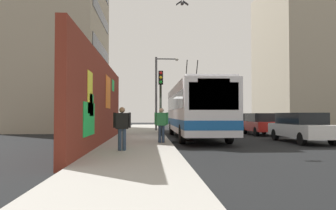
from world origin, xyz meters
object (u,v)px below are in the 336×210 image
(pedestrian_at_curb, at_px, (161,122))
(pedestrian_near_wall, at_px, (122,125))
(parked_car_red, at_px, (260,124))
(street_lamp, at_px, (159,88))
(parked_car_white, at_px, (301,127))
(traffic_light, at_px, (161,92))
(parked_car_champagne, at_px, (224,121))
(parked_car_black, at_px, (240,122))
(city_bus, at_px, (195,109))

(pedestrian_at_curb, distance_m, pedestrian_near_wall, 3.70)
(parked_car_red, distance_m, street_lamp, 8.84)
(parked_car_red, distance_m, pedestrian_at_curb, 10.66)
(parked_car_white, bearing_deg, street_lamp, 34.45)
(street_lamp, bearing_deg, traffic_light, 178.92)
(pedestrian_at_curb, height_order, street_lamp, street_lamp)
(parked_car_champagne, height_order, street_lamp, street_lamp)
(parked_car_champagne, bearing_deg, parked_car_red, 180.00)
(parked_car_black, xyz_separation_m, parked_car_champagne, (6.23, 0.00, 0.00))
(city_bus, bearing_deg, street_lamp, 15.55)
(city_bus, relative_size, pedestrian_at_curb, 7.18)
(parked_car_red, distance_m, pedestrian_near_wall, 14.21)
(city_bus, bearing_deg, parked_car_white, -122.31)
(parked_car_white, xyz_separation_m, parked_car_black, (11.56, -0.00, -0.00))
(parked_car_white, relative_size, parked_car_black, 1.06)
(parked_car_red, xyz_separation_m, parked_car_champagne, (11.48, -0.00, 0.00))
(parked_car_red, distance_m, parked_car_champagne, 11.48)
(pedestrian_near_wall, xyz_separation_m, traffic_light, (7.71, -1.73, 1.78))
(city_bus, height_order, parked_car_champagne, city_bus)
(parked_car_red, height_order, parked_car_champagne, same)
(city_bus, height_order, pedestrian_at_curb, city_bus)
(parked_car_red, height_order, pedestrian_at_curb, pedestrian_at_curb)
(parked_car_red, distance_m, parked_car_black, 5.25)
(parked_car_champagne, bearing_deg, parked_car_black, 180.00)
(parked_car_champagne, xyz_separation_m, traffic_light, (-14.69, 7.35, 2.04))
(parked_car_black, distance_m, parked_car_champagne, 6.23)
(parked_car_black, xyz_separation_m, pedestrian_near_wall, (-16.18, 9.08, 0.26))
(city_bus, height_order, parked_car_red, city_bus)
(city_bus, bearing_deg, parked_car_black, -32.16)
(parked_car_white, xyz_separation_m, street_lamp, (10.51, 7.21, 2.92))
(parked_car_white, height_order, traffic_light, traffic_light)
(parked_car_white, bearing_deg, traffic_light, 67.19)
(parked_car_red, bearing_deg, street_lamp, 59.77)
(street_lamp, bearing_deg, parked_car_black, -81.72)
(city_bus, distance_m, parked_car_red, 6.10)
(city_bus, distance_m, parked_car_black, 9.82)
(parked_car_red, relative_size, traffic_light, 1.01)
(city_bus, xyz_separation_m, pedestrian_at_curb, (-4.57, 2.28, -0.73))
(traffic_light, bearing_deg, city_bus, -84.76)
(city_bus, xyz_separation_m, parked_car_white, (-3.29, -5.20, -1.01))
(pedestrian_near_wall, bearing_deg, traffic_light, -12.66)
(traffic_light, bearing_deg, street_lamp, -1.08)
(pedestrian_at_curb, distance_m, street_lamp, 12.08)
(parked_car_black, bearing_deg, pedestrian_at_curb, 149.78)
(street_lamp, bearing_deg, city_bus, -164.45)
(parked_car_black, distance_m, street_lamp, 7.85)
(parked_car_champagne, bearing_deg, traffic_light, 153.43)
(city_bus, height_order, pedestrian_near_wall, city_bus)
(traffic_light, bearing_deg, parked_car_white, -112.81)
(parked_car_black, xyz_separation_m, pedestrian_at_curb, (-12.84, 7.48, 0.28))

